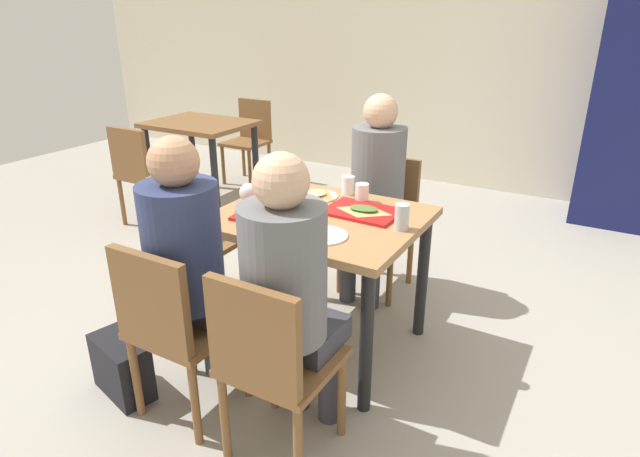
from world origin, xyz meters
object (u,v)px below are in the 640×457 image
object	(u,v)px
person_in_red	(190,256)
background_chair_near	(140,169)
chair_near_left	(172,323)
person_far_side	(375,182)
person_in_brown_jacket	(289,284)
condiment_bottle	(290,178)
paper_plate_near_edge	(323,235)
foil_bundle	(249,193)
main_table	(320,235)
drink_fridge	(639,108)
background_chair_far	(250,135)
background_table	(201,136)
plastic_cup_c	(262,189)
tray_red_near	(274,216)
plastic_cup_b	(285,230)
plastic_cup_a	(348,185)
handbag	(122,367)
chair_near_right	(270,359)
chair_far_side	(383,214)
paper_plate_center	(317,196)
pizza_slice_c	(314,194)
chair_left_end	(191,229)
soda_can	(402,217)
tray_red_far	(363,212)
pizza_slice_a	(272,213)
pizza_slice_b	(364,209)

from	to	relation	value
person_in_red	background_chair_near	xyz separation A→B (m)	(-1.86, 1.40, -0.25)
chair_near_left	person_far_side	xyz separation A→B (m)	(0.25, 1.45, 0.25)
person_in_brown_jacket	condiment_bottle	bearing A→B (deg)	122.62
paper_plate_near_edge	foil_bundle	world-z (taller)	foil_bundle
main_table	foil_bundle	world-z (taller)	foil_bundle
drink_fridge	background_chair_far	world-z (taller)	drink_fridge
condiment_bottle	background_table	distance (m)	2.19
plastic_cup_c	condiment_bottle	size ratio (longest dim) A/B	0.62
plastic_cup_c	background_chair_near	size ratio (longest dim) A/B	0.12
main_table	plastic_cup_c	distance (m)	0.43
person_in_red	background_table	bearing A→B (deg)	131.01
tray_red_near	plastic_cup_c	size ratio (longest dim) A/B	3.60
person_in_brown_jacket	condiment_bottle	size ratio (longest dim) A/B	7.76
plastic_cup_b	background_table	world-z (taller)	plastic_cup_b
plastic_cup_a	plastic_cup_b	size ratio (longest dim) A/B	1.00
background_chair_far	handbag	bearing A→B (deg)	-63.50
chair_near_right	foil_bundle	xyz separation A→B (m)	(-0.66, 0.78, 0.31)
person_in_brown_jacket	plastic_cup_a	bearing A→B (deg)	105.03
person_in_brown_jacket	tray_red_near	distance (m)	0.66
chair_far_side	person_in_red	bearing A→B (deg)	-99.60
paper_plate_center	condiment_bottle	world-z (taller)	condiment_bottle
pizza_slice_c	chair_left_end	bearing A→B (deg)	-163.18
soda_can	tray_red_far	bearing A→B (deg)	157.26
plastic_cup_b	background_table	bearing A→B (deg)	139.30
background_table	paper_plate_near_edge	bearing A→B (deg)	-37.17
plastic_cup_b	plastic_cup_c	bearing A→B (deg)	135.40
chair_far_side	paper_plate_near_edge	xyz separation A→B (m)	(0.15, -1.02, 0.26)
handbag	background_chair_far	bearing A→B (deg)	116.50
person_far_side	plastic_cup_a	xyz separation A→B (m)	(-0.02, -0.31, 0.06)
pizza_slice_c	foil_bundle	bearing A→B (deg)	-137.27
main_table	tray_red_far	distance (m)	0.24
tray_red_near	plastic_cup_a	distance (m)	0.52
pizza_slice_a	plastic_cup_b	size ratio (longest dim) A/B	2.05
condiment_bottle	pizza_slice_a	bearing A→B (deg)	-70.03
chair_left_end	plastic_cup_a	world-z (taller)	plastic_cup_a
plastic_cup_a	plastic_cup_c	bearing A→B (deg)	-141.96
foil_bundle	tray_red_far	bearing A→B (deg)	13.74
paper_plate_center	pizza_slice_c	xyz separation A→B (m)	(-0.01, -0.01, 0.01)
plastic_cup_b	drink_fridge	bearing A→B (deg)	68.38
background_table	main_table	bearing A→B (deg)	-35.13
background_chair_near	background_chair_far	xyz separation A→B (m)	(0.00, 1.47, 0.00)
chair_near_right	chair_left_end	size ratio (longest dim) A/B	1.00
chair_near_right	person_in_brown_jacket	size ratio (longest dim) A/B	0.67
paper_plate_near_edge	plastic_cup_c	bearing A→B (deg)	151.92
pizza_slice_b	plastic_cup_b	xyz separation A→B (m)	(-0.16, -0.46, 0.03)
background_chair_far	chair_left_end	bearing A→B (deg)	-60.98
tray_red_far	pizza_slice_b	distance (m)	0.02
foil_bundle	background_table	xyz separation A→B (m)	(-1.69, 1.50, -0.18)
chair_far_side	tray_red_far	xyz separation A→B (m)	(0.17, -0.67, 0.27)
pizza_slice_b	foil_bundle	bearing A→B (deg)	-167.61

